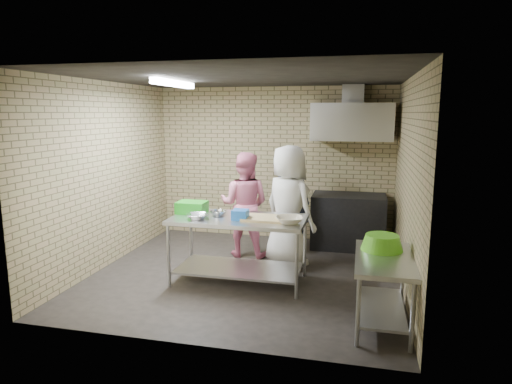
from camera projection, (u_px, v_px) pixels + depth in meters
floor at (246, 274)px, 6.29m from camera, size 4.20×4.20×0.00m
ceiling at (245, 77)px, 5.82m from camera, size 4.20×4.20×0.00m
back_wall at (274, 164)px, 7.97m from camera, size 4.20×0.06×2.70m
front_wall at (191, 211)px, 4.14m from camera, size 4.20×0.06×2.70m
left_wall at (107, 175)px, 6.53m from camera, size 0.06×4.00×2.70m
right_wall at (408, 185)px, 5.58m from camera, size 0.06×4.00×2.70m
prep_table at (239, 250)px, 5.96m from camera, size 1.77×0.88×0.88m
side_counter at (383, 290)px, 4.76m from camera, size 0.60×1.20×0.75m
stove at (348, 221)px, 7.48m from camera, size 1.20×0.70×0.90m
range_hood at (352, 122)px, 7.24m from camera, size 1.30×0.60×0.60m
hood_duct at (353, 94)px, 7.31m from camera, size 0.35×0.30×0.30m
wall_shelf at (370, 133)px, 7.39m from camera, size 0.80×0.20×0.04m
fluorescent_fixture at (174, 83)px, 6.05m from camera, size 0.10×1.25×0.08m
green_crate at (192, 207)px, 6.14m from camera, size 0.39×0.29×0.16m
blue_tub at (240, 215)px, 5.76m from camera, size 0.20×0.20×0.13m
cutting_board at (264, 218)px, 5.78m from camera, size 0.54×0.41×0.03m
mixing_bowl_a at (197, 216)px, 5.80m from camera, size 0.34×0.34×0.07m
mixing_bowl_b at (218, 213)px, 5.99m from camera, size 0.26×0.26×0.07m
ceramic_bowl at (289, 220)px, 5.57m from camera, size 0.42×0.42×0.08m
green_basin at (382, 242)px, 4.92m from camera, size 0.46×0.46×0.17m
bottle_red at (355, 126)px, 7.43m from camera, size 0.07×0.07×0.18m
bottle_green at (380, 127)px, 7.34m from camera, size 0.06×0.06×0.15m
man_navy at (291, 203)px, 7.17m from camera, size 0.66×0.50×1.64m
woman_pink at (244, 204)px, 7.01m from camera, size 0.82×0.65×1.65m
woman_white at (288, 206)px, 6.53m from camera, size 1.04×0.97×1.79m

